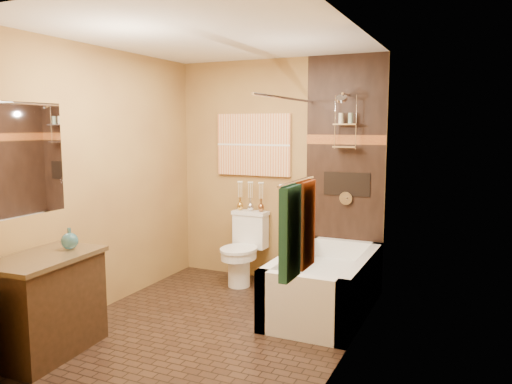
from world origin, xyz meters
The scene contains 23 objects.
floor centered at (0.00, 0.00, 0.00)m, with size 3.00×3.00×0.00m, color black.
wall_left centered at (-1.20, 0.00, 1.25)m, with size 0.02×3.00×2.50m, color #A68240.
wall_right centered at (1.20, 0.00, 1.25)m, with size 0.02×3.00×2.50m, color #A68240.
wall_back centered at (0.00, 1.50, 1.25)m, with size 2.40×0.02×2.50m, color #A68240.
wall_front centered at (0.00, -1.50, 1.25)m, with size 2.40×0.02×2.50m, color #A68240.
ceiling centered at (0.00, 0.00, 2.50)m, with size 3.00×3.00×0.00m, color silver.
alcove_tile_back centered at (0.78, 1.49, 1.25)m, with size 0.85×0.01×2.50m, color black.
alcove_tile_right centered at (1.19, 0.75, 1.25)m, with size 0.01×1.50×2.50m, color black.
mosaic_band_back centered at (0.78, 1.48, 1.62)m, with size 0.85×0.01×0.10m, color maroon.
mosaic_band_right centered at (1.18, 0.75, 1.62)m, with size 0.01×1.50×0.10m, color maroon.
alcove_niche centered at (0.80, 1.48, 1.15)m, with size 0.50×0.01×0.25m, color black.
shower_fixtures centered at (0.80, 1.38, 1.67)m, with size 0.24×0.33×1.16m.
curtain_rod centered at (0.40, 0.75, 2.02)m, with size 0.03×0.03×1.55m, color silver.
towel_bar centered at (1.15, -1.05, 1.45)m, with size 0.02×0.02×0.55m, color silver.
towel_teal centered at (1.16, -1.18, 1.18)m, with size 0.05×0.22×0.52m, color #1C585D.
towel_rust centered at (1.16, -0.92, 1.18)m, with size 0.05×0.22×0.52m, color #96391B.
sunset_painting centered at (-0.29, 1.48, 1.55)m, with size 0.90×0.04×0.70m, color #D96633.
vanity_mirror centered at (-1.19, -1.00, 1.50)m, with size 0.01×1.00×0.90m, color white.
bathtub centered at (0.80, 0.75, 0.22)m, with size 0.80×1.50×0.55m.
toilet centered at (-0.29, 1.21, 0.40)m, with size 0.41×0.60×0.80m.
vanity centered at (-0.92, -1.00, 0.39)m, with size 0.60×0.92×0.78m.
teal_bottle centered at (-0.87, -0.77, 0.87)m, with size 0.14×0.14×0.21m, color #256271, non-canonical shape.
bud_vases centered at (-0.29, 1.39, 0.98)m, with size 0.33×0.07×0.33m.
Camera 1 is at (2.10, -3.70, 1.76)m, focal length 35.00 mm.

